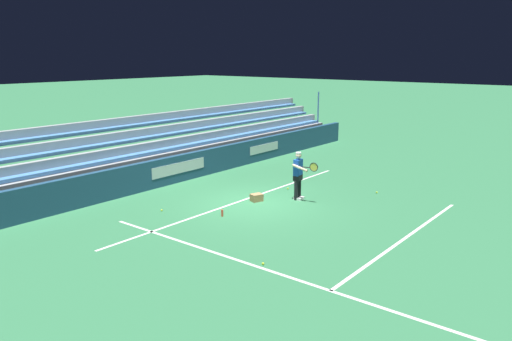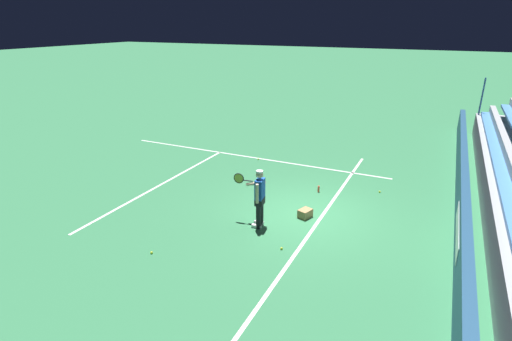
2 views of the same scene
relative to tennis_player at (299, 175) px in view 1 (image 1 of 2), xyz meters
name	(u,v)px [view 1 (image 1 of 2)]	position (x,y,z in m)	size (l,w,h in m)	color
ground_plane	(253,203)	(1.36, -0.97, -0.89)	(160.00, 160.00, 0.00)	#337A4C
court_baseline_white	(242,200)	(1.36, -1.47, -0.89)	(12.00, 0.10, 0.01)	white
court_sideline_white	(276,273)	(5.47, 3.03, -0.89)	(0.10, 12.00, 0.01)	white
court_service_line_white	(405,238)	(1.36, 4.53, -0.89)	(8.22, 0.10, 0.01)	white
back_wall_sponsor_board	(170,170)	(1.35, -5.23, -0.34)	(26.56, 0.25, 1.10)	navy
bleacher_stand	(140,160)	(1.36, -7.06, -0.17)	(25.23, 2.40, 2.95)	#9EA3A8
tennis_player	(299,175)	(0.00, 0.00, 0.00)	(0.59, 1.03, 1.71)	black
ball_box_cardboard	(257,198)	(1.09, -1.03, -0.76)	(0.40, 0.30, 0.26)	#A87F51
tennis_ball_stray_back	(162,210)	(3.96, -2.75, -0.86)	(0.07, 0.07, 0.07)	#CCE533
tennis_ball_by_box	(288,188)	(-0.90, -1.07, -0.86)	(0.07, 0.07, 0.07)	#CCE533
tennis_ball_on_baseline	(377,192)	(-2.51, 1.84, -0.86)	(0.07, 0.07, 0.07)	#CCE533
tennis_ball_far_left	(263,264)	(5.29, 2.52, -0.86)	(0.07, 0.07, 0.07)	#CCE533
water_bottle	(222,213)	(3.11, -0.82, -0.78)	(0.07, 0.07, 0.22)	#EA4C33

